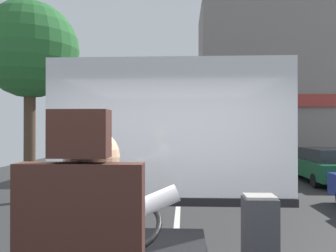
{
  "coord_description": "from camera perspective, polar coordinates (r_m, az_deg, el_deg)",
  "views": [
    {
      "loc": [
        0.14,
        -1.71,
        1.96
      ],
      "look_at": [
        0.03,
        0.78,
        1.97
      ],
      "focal_mm": 36.0,
      "sensor_mm": 36.0,
      "label": 1
    }
  ],
  "objects": [
    {
      "name": "ground",
      "position": [
        10.7,
        1.92,
        -11.03
      ],
      "size": [
        18.0,
        44.0,
        0.06
      ],
      "color": "#2E2E2E"
    },
    {
      "name": "bus_driver",
      "position": [
        1.58,
        -12.31,
        -18.36
      ],
      "size": [
        0.76,
        0.56,
        0.79
      ],
      "color": "black",
      "rests_on": "driver_seat"
    },
    {
      "name": "fare_box",
      "position": [
        2.73,
        15.28,
        -18.91
      ],
      "size": [
        0.25,
        0.2,
        0.74
      ],
      "color": "#333338",
      "rests_on": "bus_floor"
    },
    {
      "name": "windshield_panel",
      "position": [
        3.34,
        0.25,
        -3.64
      ],
      "size": [
        2.5,
        0.08,
        1.48
      ],
      "color": "silver"
    },
    {
      "name": "street_tree",
      "position": [
        9.92,
        -22.35,
        11.65
      ],
      "size": [
        2.58,
        2.58,
        5.34
      ],
      "color": "#4C3828",
      "rests_on": "ground"
    },
    {
      "name": "shop_building",
      "position": [
        20.12,
        20.47,
        6.42
      ],
      "size": [
        10.33,
        5.28,
        8.65
      ],
      "color": "gray",
      "rests_on": "ground"
    },
    {
      "name": "parked_car_green",
      "position": [
        13.54,
        25.52,
        -5.92
      ],
      "size": [
        2.01,
        3.95,
        1.23
      ],
      "color": "#195633",
      "rests_on": "ground"
    },
    {
      "name": "parked_car_black",
      "position": [
        18.67,
        18.42,
        -4.22
      ],
      "size": [
        1.81,
        4.47,
        1.35
      ],
      "color": "black",
      "rests_on": "ground"
    }
  ]
}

